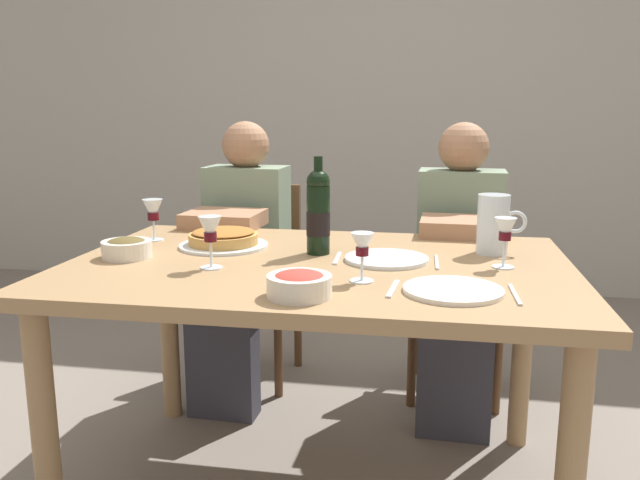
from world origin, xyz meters
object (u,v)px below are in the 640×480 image
at_px(salad_bowl, 299,284).
at_px(diner_left, 239,254).
at_px(dining_table, 318,291).
at_px(dinner_plate_left_setting, 387,259).
at_px(diner_right, 459,263).
at_px(wine_glass_right_diner, 505,232).
at_px(dinner_plate_right_setting, 453,290).
at_px(baked_tart, 224,239).
at_px(wine_glass_centre, 210,232).
at_px(chair_right, 457,277).
at_px(olive_bowl, 127,247).
at_px(wine_glass_left_diner, 153,212).
at_px(wine_glass_spare, 362,248).
at_px(water_pitcher, 493,228).
at_px(chair_left, 257,268).
at_px(wine_bottle, 318,212).

distance_m(salad_bowl, diner_left, 1.16).
relative_size(dining_table, dinner_plate_left_setting, 5.91).
xyz_separation_m(dining_table, diner_right, (0.45, 0.67, -0.05)).
height_order(wine_glass_right_diner, dinner_plate_right_setting, wine_glass_right_diner).
height_order(baked_tart, dinner_plate_left_setting, baked_tart).
height_order(wine_glass_centre, chair_right, wine_glass_centre).
xyz_separation_m(dining_table, wine_glass_centre, (-0.29, -0.13, 0.20)).
distance_m(olive_bowl, wine_glass_left_diner, 0.28).
bearing_deg(wine_glass_centre, wine_glass_spare, -9.09).
bearing_deg(water_pitcher, olive_bowl, -167.21).
xyz_separation_m(wine_glass_right_diner, wine_glass_centre, (-0.83, -0.15, 0.00)).
distance_m(baked_tart, olive_bowl, 0.32).
relative_size(wine_glass_left_diner, chair_right, 0.17).
xyz_separation_m(dining_table, wine_glass_left_diner, (-0.62, 0.22, 0.19)).
bearing_deg(diner_right, chair_left, -13.27).
bearing_deg(chair_left, baked_tart, 99.93).
xyz_separation_m(diner_left, diner_right, (0.90, -0.01, 0.00)).
relative_size(dinner_plate_left_setting, diner_right, 0.22).
bearing_deg(dining_table, wine_bottle, 99.56).
bearing_deg(dinner_plate_left_setting, baked_tart, 168.97).
bearing_deg(water_pitcher, diner_right, 99.81).
bearing_deg(baked_tart, dining_table, -24.26).
bearing_deg(water_pitcher, salad_bowl, -131.49).
relative_size(dinner_plate_right_setting, chair_left, 0.29).
relative_size(water_pitcher, salad_bowl, 1.17).
xyz_separation_m(wine_glass_right_diner, diner_left, (-1.00, 0.65, -0.25)).
height_order(wine_bottle, wine_glass_right_diner, wine_bottle).
relative_size(water_pitcher, diner_left, 0.16).
distance_m(dining_table, chair_right, 1.03).
bearing_deg(baked_tart, dinner_plate_right_setting, -29.63).
bearing_deg(water_pitcher, wine_glass_left_diner, 179.41).
xyz_separation_m(olive_bowl, dinner_plate_left_setting, (0.79, 0.10, -0.03)).
distance_m(wine_glass_left_diner, wine_glass_spare, 0.88).
bearing_deg(water_pitcher, baked_tart, -176.63).
xyz_separation_m(baked_tart, chair_left, (-0.10, 0.76, -0.29)).
bearing_deg(dinner_plate_left_setting, olive_bowl, -173.16).
relative_size(wine_glass_right_diner, dinner_plate_left_setting, 0.58).
distance_m(dining_table, salad_bowl, 0.39).
bearing_deg(dining_table, wine_glass_centre, -156.01).
bearing_deg(wine_glass_right_diner, dinner_plate_left_setting, 175.51).
bearing_deg(wine_glass_centre, wine_glass_left_diner, 133.48).
bearing_deg(diner_right, dinner_plate_left_setting, 70.53).
relative_size(salad_bowl, diner_right, 0.14).
height_order(dining_table, wine_bottle, wine_bottle).
xyz_separation_m(olive_bowl, wine_glass_centre, (0.30, -0.08, 0.07)).
distance_m(olive_bowl, diner_right, 1.27).
distance_m(dinner_plate_left_setting, chair_right, 0.93).
relative_size(wine_glass_right_diner, chair_left, 0.17).
relative_size(water_pitcher, wine_glass_right_diner, 1.28).
bearing_deg(chair_left, dinner_plate_left_setting, 129.34).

